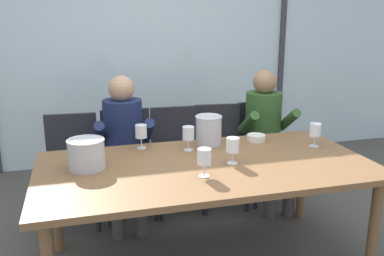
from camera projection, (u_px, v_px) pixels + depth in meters
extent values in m
plane|color=#4C4742|center=(173.00, 202.00, 3.85)|extent=(14.00, 14.00, 0.00)
cube|color=silver|center=(146.00, 48.00, 4.68)|extent=(7.37, 0.03, 2.60)
cube|color=#38383D|center=(282.00, 46.00, 5.09)|extent=(0.06, 0.06, 2.60)
cube|color=#386633|center=(117.00, 49.00, 7.92)|extent=(13.37, 2.40, 2.05)
cube|color=brown|center=(206.00, 167.00, 2.74)|extent=(2.17, 1.09, 0.04)
cylinder|color=brown|center=(374.00, 229.00, 2.67)|extent=(0.07, 0.07, 0.69)
cylinder|color=brown|center=(56.00, 206.00, 2.99)|extent=(0.07, 0.07, 0.69)
cylinder|color=brown|center=(302.00, 178.00, 3.50)|extent=(0.07, 0.07, 0.69)
cube|color=#232328|center=(72.00, 172.00, 3.36)|extent=(0.47, 0.47, 0.03)
cube|color=#232328|center=(72.00, 138.00, 3.49)|extent=(0.42, 0.06, 0.42)
cylinder|color=#232328|center=(47.00, 211.00, 3.20)|extent=(0.04, 0.04, 0.44)
cylinder|color=#232328|center=(98.00, 206.00, 3.28)|extent=(0.04, 0.04, 0.44)
cylinder|color=#232328|center=(52.00, 191.00, 3.56)|extent=(0.04, 0.04, 0.44)
cylinder|color=#232328|center=(98.00, 187.00, 3.64)|extent=(0.04, 0.04, 0.44)
cube|color=#232328|center=(129.00, 164.00, 3.53)|extent=(0.44, 0.44, 0.03)
cube|color=#232328|center=(126.00, 133.00, 3.65)|extent=(0.42, 0.04, 0.42)
cylinder|color=#232328|center=(110.00, 201.00, 3.36)|extent=(0.04, 0.04, 0.44)
cylinder|color=#232328|center=(156.00, 196.00, 3.46)|extent=(0.04, 0.04, 0.44)
cylinder|color=#232328|center=(106.00, 184.00, 3.72)|extent=(0.04, 0.04, 0.44)
cylinder|color=#232328|center=(149.00, 179.00, 3.81)|extent=(0.04, 0.04, 0.44)
cube|color=#232328|center=(179.00, 160.00, 3.62)|extent=(0.45, 0.45, 0.03)
cube|color=#232328|center=(174.00, 130.00, 3.75)|extent=(0.42, 0.05, 0.42)
cylinder|color=#232328|center=(161.00, 196.00, 3.46)|extent=(0.04, 0.04, 0.44)
cylinder|color=#232328|center=(206.00, 192.00, 3.55)|extent=(0.04, 0.04, 0.44)
cylinder|color=#232328|center=(154.00, 179.00, 3.82)|extent=(0.04, 0.04, 0.44)
cylinder|color=#232328|center=(195.00, 175.00, 3.90)|extent=(0.04, 0.04, 0.44)
cube|color=#232328|center=(221.00, 157.00, 3.72)|extent=(0.48, 0.48, 0.03)
cube|color=#232328|center=(217.00, 127.00, 3.85)|extent=(0.42, 0.08, 0.42)
cylinder|color=#232328|center=(204.00, 191.00, 3.57)|extent=(0.04, 0.04, 0.44)
cylinder|color=#232328|center=(247.00, 188.00, 3.63)|extent=(0.04, 0.04, 0.44)
cylinder|color=#232328|center=(197.00, 174.00, 3.93)|extent=(0.04, 0.04, 0.44)
cylinder|color=#232328|center=(236.00, 172.00, 3.99)|extent=(0.04, 0.04, 0.44)
cube|color=#232328|center=(267.00, 152.00, 3.85)|extent=(0.46, 0.46, 0.03)
cube|color=#232328|center=(258.00, 123.00, 3.98)|extent=(0.42, 0.05, 0.42)
cylinder|color=#232328|center=(256.00, 185.00, 3.68)|extent=(0.04, 0.04, 0.44)
cylinder|color=#232328|center=(294.00, 180.00, 3.79)|extent=(0.04, 0.04, 0.44)
cylinder|color=#232328|center=(239.00, 170.00, 4.03)|extent=(0.04, 0.04, 0.44)
cylinder|color=#232328|center=(274.00, 166.00, 4.14)|extent=(0.04, 0.04, 0.44)
cylinder|color=#192347|center=(123.00, 131.00, 3.45)|extent=(0.34, 0.34, 0.52)
sphere|color=tan|center=(121.00, 88.00, 3.35)|extent=(0.21, 0.21, 0.21)
cube|color=#47423D|center=(115.00, 170.00, 3.31)|extent=(0.15, 0.41, 0.13)
cube|color=#47423D|center=(138.00, 168.00, 3.35)|extent=(0.15, 0.41, 0.13)
cylinder|color=#47423D|center=(118.00, 210.00, 3.19)|extent=(0.10, 0.10, 0.46)
cylinder|color=#47423D|center=(141.00, 208.00, 3.22)|extent=(0.10, 0.10, 0.46)
cylinder|color=#192347|center=(100.00, 133.00, 3.29)|extent=(0.10, 0.33, 0.26)
cylinder|color=#192347|center=(148.00, 130.00, 3.37)|extent=(0.10, 0.33, 0.26)
cylinder|color=#2D5123|center=(263.00, 121.00, 3.77)|extent=(0.33, 0.33, 0.52)
sphere|color=#936B4C|center=(265.00, 82.00, 3.68)|extent=(0.21, 0.21, 0.21)
cube|color=#47423D|center=(261.00, 156.00, 3.63)|extent=(0.14, 0.40, 0.13)
cube|color=#47423D|center=(280.00, 154.00, 3.67)|extent=(0.14, 0.40, 0.13)
cylinder|color=#47423D|center=(270.00, 192.00, 3.51)|extent=(0.10, 0.10, 0.46)
cylinder|color=#47423D|center=(289.00, 190.00, 3.55)|extent=(0.10, 0.10, 0.46)
cylinder|color=#2D5123|center=(248.00, 123.00, 3.61)|extent=(0.09, 0.33, 0.26)
cylinder|color=#2D5123|center=(289.00, 120.00, 3.70)|extent=(0.09, 0.33, 0.26)
cylinder|color=#B7B7BC|center=(86.00, 154.00, 2.62)|extent=(0.23, 0.23, 0.19)
torus|color=silver|center=(85.00, 140.00, 2.60)|extent=(0.24, 0.24, 0.01)
cylinder|color=#B7B7BC|center=(209.00, 131.00, 3.11)|extent=(0.19, 0.19, 0.21)
torus|color=silver|center=(209.00, 117.00, 3.08)|extent=(0.20, 0.20, 0.01)
cylinder|color=silver|center=(256.00, 138.00, 3.21)|extent=(0.14, 0.14, 0.05)
cylinder|color=silver|center=(188.00, 150.00, 3.01)|extent=(0.07, 0.07, 0.00)
cylinder|color=silver|center=(188.00, 144.00, 3.00)|extent=(0.01, 0.01, 0.07)
cylinder|color=silver|center=(188.00, 133.00, 2.97)|extent=(0.08, 0.08, 0.09)
cylinder|color=#E0D184|center=(188.00, 137.00, 2.98)|extent=(0.07, 0.07, 0.04)
cylinder|color=silver|center=(142.00, 148.00, 3.05)|extent=(0.07, 0.07, 0.00)
cylinder|color=silver|center=(141.00, 143.00, 3.04)|extent=(0.01, 0.01, 0.07)
cylinder|color=silver|center=(141.00, 131.00, 3.02)|extent=(0.08, 0.08, 0.09)
cylinder|color=#E0D184|center=(141.00, 135.00, 3.03)|extent=(0.07, 0.07, 0.04)
cylinder|color=silver|center=(204.00, 176.00, 2.52)|extent=(0.07, 0.07, 0.00)
cylinder|color=silver|center=(204.00, 170.00, 2.51)|extent=(0.01, 0.01, 0.07)
cylinder|color=silver|center=(204.00, 156.00, 2.49)|extent=(0.08, 0.08, 0.09)
cylinder|color=#E0D184|center=(204.00, 161.00, 2.49)|extent=(0.07, 0.07, 0.04)
cylinder|color=silver|center=(232.00, 163.00, 2.74)|extent=(0.07, 0.07, 0.00)
cylinder|color=silver|center=(232.00, 157.00, 2.73)|extent=(0.01, 0.01, 0.07)
cylinder|color=silver|center=(233.00, 145.00, 2.70)|extent=(0.08, 0.08, 0.09)
cylinder|color=#E0D184|center=(233.00, 149.00, 2.71)|extent=(0.07, 0.07, 0.04)
cylinder|color=silver|center=(314.00, 146.00, 3.09)|extent=(0.07, 0.07, 0.00)
cylinder|color=silver|center=(314.00, 141.00, 3.08)|extent=(0.01, 0.01, 0.07)
cylinder|color=silver|center=(315.00, 130.00, 3.06)|extent=(0.08, 0.08, 0.09)
cylinder|color=maroon|center=(315.00, 133.00, 3.07)|extent=(0.07, 0.07, 0.04)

